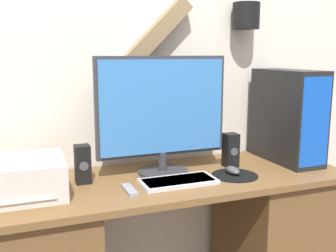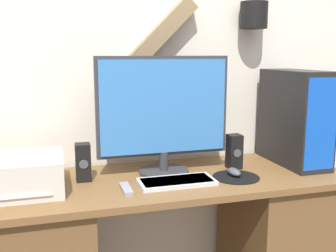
% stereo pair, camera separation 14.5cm
% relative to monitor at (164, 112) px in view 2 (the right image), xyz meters
% --- Properties ---
extents(wall_back, '(6.40, 0.20, 2.70)m').
position_rel_monitor_xyz_m(wall_back, '(0.01, 0.28, 0.27)').
color(wall_back, silver).
rests_on(wall_back, ground_plane).
extents(desk, '(1.72, 0.60, 0.79)m').
position_rel_monitor_xyz_m(desk, '(0.01, -0.08, -0.68)').
color(desk, brown).
rests_on(desk, ground_plane).
extents(monitor, '(0.64, 0.24, 0.56)m').
position_rel_monitor_xyz_m(monitor, '(0.00, 0.00, 0.00)').
color(monitor, '#333338').
rests_on(monitor, desk).
extents(keyboard, '(0.34, 0.16, 0.02)m').
position_rel_monitor_xyz_m(keyboard, '(0.01, -0.17, -0.29)').
color(keyboard, silver).
rests_on(keyboard, desk).
extents(mousepad, '(0.22, 0.22, 0.00)m').
position_rel_monitor_xyz_m(mousepad, '(0.31, -0.17, -0.30)').
color(mousepad, black).
rests_on(mousepad, desk).
extents(mouse, '(0.05, 0.10, 0.04)m').
position_rel_monitor_xyz_m(mouse, '(0.31, -0.15, -0.28)').
color(mouse, '#4C4C51').
rests_on(mouse, mousepad).
extents(computer_tower, '(0.18, 0.44, 0.49)m').
position_rel_monitor_xyz_m(computer_tower, '(0.70, -0.02, -0.06)').
color(computer_tower, black).
rests_on(computer_tower, desk).
extents(printer, '(0.32, 0.33, 0.15)m').
position_rel_monitor_xyz_m(printer, '(-0.63, -0.09, -0.23)').
color(printer, beige).
rests_on(printer, desk).
extents(speaker_left, '(0.07, 0.07, 0.17)m').
position_rel_monitor_xyz_m(speaker_left, '(-0.38, -0.01, -0.21)').
color(speaker_left, black).
rests_on(speaker_left, desk).
extents(speaker_right, '(0.07, 0.07, 0.17)m').
position_rel_monitor_xyz_m(speaker_right, '(0.36, -0.02, -0.21)').
color(speaker_right, black).
rests_on(speaker_right, desk).
extents(remote_control, '(0.04, 0.14, 0.02)m').
position_rel_monitor_xyz_m(remote_control, '(-0.22, -0.20, -0.29)').
color(remote_control, gray).
rests_on(remote_control, desk).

